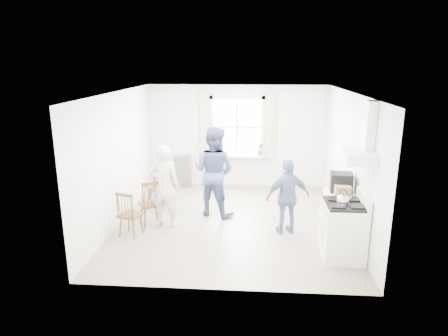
{
  "coord_description": "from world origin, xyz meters",
  "views": [
    {
      "loc": [
        0.39,
        -7.54,
        3.17
      ],
      "look_at": [
        -0.17,
        0.2,
        1.08
      ],
      "focal_mm": 32.0,
      "sensor_mm": 36.0,
      "label": 1
    }
  ],
  "objects_px": {
    "person_mid": "(214,171)",
    "stereo_stack": "(341,182)",
    "windsor_chair_b": "(127,210)",
    "person_right": "(288,197)",
    "low_cabinet": "(338,216)",
    "windsor_chair_a": "(161,181)",
    "person_left": "(165,186)",
    "gas_stove": "(343,230)",
    "windsor_chair_c": "(151,199)"
  },
  "relations": [
    {
      "from": "low_cabinet",
      "to": "person_mid",
      "type": "height_order",
      "value": "person_mid"
    },
    {
      "from": "windsor_chair_b",
      "to": "person_left",
      "type": "xyz_separation_m",
      "value": [
        0.58,
        0.56,
        0.29
      ]
    },
    {
      "from": "windsor_chair_a",
      "to": "person_right",
      "type": "height_order",
      "value": "person_right"
    },
    {
      "from": "windsor_chair_b",
      "to": "person_right",
      "type": "distance_m",
      "value": 2.98
    },
    {
      "from": "low_cabinet",
      "to": "stereo_stack",
      "type": "relative_size",
      "value": 2.16
    },
    {
      "from": "gas_stove",
      "to": "windsor_chair_a",
      "type": "bearing_deg",
      "value": 151.27
    },
    {
      "from": "stereo_stack",
      "to": "windsor_chair_b",
      "type": "relative_size",
      "value": 0.47
    },
    {
      "from": "person_left",
      "to": "person_right",
      "type": "relative_size",
      "value": 1.15
    },
    {
      "from": "windsor_chair_c",
      "to": "person_mid",
      "type": "distance_m",
      "value": 1.43
    },
    {
      "from": "stereo_stack",
      "to": "person_left",
      "type": "xyz_separation_m",
      "value": [
        -3.28,
        0.31,
        -0.25
      ]
    },
    {
      "from": "windsor_chair_c",
      "to": "person_left",
      "type": "height_order",
      "value": "person_left"
    },
    {
      "from": "windsor_chair_b",
      "to": "windsor_chair_c",
      "type": "bearing_deg",
      "value": 58.86
    },
    {
      "from": "gas_stove",
      "to": "person_right",
      "type": "distance_m",
      "value": 1.26
    },
    {
      "from": "windsor_chair_b",
      "to": "person_right",
      "type": "bearing_deg",
      "value": 8.01
    },
    {
      "from": "gas_stove",
      "to": "windsor_chair_c",
      "type": "height_order",
      "value": "gas_stove"
    },
    {
      "from": "windsor_chair_c",
      "to": "person_right",
      "type": "bearing_deg",
      "value": -2.42
    },
    {
      "from": "windsor_chair_c",
      "to": "gas_stove",
      "type": "bearing_deg",
      "value": -16.47
    },
    {
      "from": "windsor_chair_b",
      "to": "person_mid",
      "type": "xyz_separation_m",
      "value": [
        1.47,
        1.27,
        0.41
      ]
    },
    {
      "from": "gas_stove",
      "to": "windsor_chair_b",
      "type": "bearing_deg",
      "value": 172.48
    },
    {
      "from": "windsor_chair_a",
      "to": "windsor_chair_b",
      "type": "distance_m",
      "value": 1.44
    },
    {
      "from": "gas_stove",
      "to": "person_right",
      "type": "relative_size",
      "value": 0.78
    },
    {
      "from": "person_mid",
      "to": "person_right",
      "type": "height_order",
      "value": "person_mid"
    },
    {
      "from": "person_mid",
      "to": "person_right",
      "type": "bearing_deg",
      "value": 172.83
    },
    {
      "from": "stereo_stack",
      "to": "windsor_chair_a",
      "type": "relative_size",
      "value": 0.38
    },
    {
      "from": "person_mid",
      "to": "stereo_stack",
      "type": "bearing_deg",
      "value": -179.87
    },
    {
      "from": "stereo_stack",
      "to": "person_left",
      "type": "height_order",
      "value": "person_left"
    },
    {
      "from": "gas_stove",
      "to": "person_left",
      "type": "distance_m",
      "value": 3.38
    },
    {
      "from": "windsor_chair_a",
      "to": "person_left",
      "type": "height_order",
      "value": "person_left"
    },
    {
      "from": "stereo_stack",
      "to": "windsor_chair_a",
      "type": "xyz_separation_m",
      "value": [
        -3.53,
        1.14,
        -0.4
      ]
    },
    {
      "from": "person_mid",
      "to": "gas_stove",
      "type": "bearing_deg",
      "value": 165.62
    },
    {
      "from": "person_right",
      "to": "windsor_chair_a",
      "type": "bearing_deg",
      "value": -36.56
    },
    {
      "from": "windsor_chair_a",
      "to": "gas_stove",
      "type": "bearing_deg",
      "value": -28.73
    },
    {
      "from": "stereo_stack",
      "to": "windsor_chair_a",
      "type": "bearing_deg",
      "value": 162.18
    },
    {
      "from": "stereo_stack",
      "to": "windsor_chair_b",
      "type": "bearing_deg",
      "value": -176.19
    },
    {
      "from": "low_cabinet",
      "to": "person_right",
      "type": "distance_m",
      "value": 0.97
    },
    {
      "from": "person_mid",
      "to": "person_right",
      "type": "distance_m",
      "value": 1.71
    },
    {
      "from": "person_mid",
      "to": "windsor_chair_b",
      "type": "bearing_deg",
      "value": 63.9
    },
    {
      "from": "windsor_chair_b",
      "to": "person_left",
      "type": "bearing_deg",
      "value": 43.95
    },
    {
      "from": "gas_stove",
      "to": "windsor_chair_b",
      "type": "relative_size",
      "value": 1.27
    },
    {
      "from": "stereo_stack",
      "to": "windsor_chair_c",
      "type": "relative_size",
      "value": 0.44
    },
    {
      "from": "person_left",
      "to": "person_mid",
      "type": "relative_size",
      "value": 0.87
    },
    {
      "from": "stereo_stack",
      "to": "gas_stove",
      "type": "bearing_deg",
      "value": -96.26
    },
    {
      "from": "low_cabinet",
      "to": "stereo_stack",
      "type": "height_order",
      "value": "stereo_stack"
    },
    {
      "from": "windsor_chair_a",
      "to": "stereo_stack",
      "type": "bearing_deg",
      "value": -17.82
    },
    {
      "from": "windsor_chair_a",
      "to": "person_mid",
      "type": "distance_m",
      "value": 1.18
    },
    {
      "from": "person_left",
      "to": "stereo_stack",
      "type": "bearing_deg",
      "value": 179.59
    },
    {
      "from": "person_right",
      "to": "gas_stove",
      "type": "bearing_deg",
      "value": 116.57
    },
    {
      "from": "gas_stove",
      "to": "low_cabinet",
      "type": "height_order",
      "value": "gas_stove"
    },
    {
      "from": "windsor_chair_a",
      "to": "person_mid",
      "type": "xyz_separation_m",
      "value": [
        1.14,
        -0.12,
        0.28
      ]
    },
    {
      "from": "person_right",
      "to": "low_cabinet",
      "type": "bearing_deg",
      "value": 150.8
    }
  ]
}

